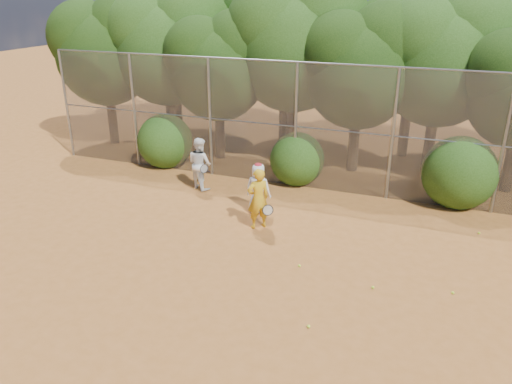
% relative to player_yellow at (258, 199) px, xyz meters
% --- Properties ---
extents(ground, '(80.00, 80.00, 0.00)m').
position_rel_player_yellow_xyz_m(ground, '(1.00, -2.66, -0.84)').
color(ground, '#A05B24').
rests_on(ground, ground).
extents(fence_back, '(20.05, 0.09, 4.03)m').
position_rel_player_yellow_xyz_m(fence_back, '(0.88, 3.34, 1.21)').
color(fence_back, gray).
rests_on(fence_back, ground).
extents(tree_0, '(4.38, 3.81, 6.00)m').
position_rel_player_yellow_xyz_m(tree_0, '(-8.45, 5.38, 3.09)').
color(tree_0, black).
rests_on(tree_0, ground).
extents(tree_1, '(4.64, 4.03, 6.35)m').
position_rel_player_yellow_xyz_m(tree_1, '(-5.94, 5.88, 3.32)').
color(tree_1, black).
rests_on(tree_1, ground).
extents(tree_2, '(3.99, 3.47, 5.47)m').
position_rel_player_yellow_xyz_m(tree_2, '(-3.45, 5.18, 2.74)').
color(tree_2, black).
rests_on(tree_2, ground).
extents(tree_3, '(4.89, 4.26, 6.70)m').
position_rel_player_yellow_xyz_m(tree_3, '(-0.94, 6.19, 3.55)').
color(tree_3, black).
rests_on(tree_3, ground).
extents(tree_4, '(4.19, 3.64, 5.73)m').
position_rel_player_yellow_xyz_m(tree_4, '(1.55, 5.58, 2.91)').
color(tree_4, black).
rests_on(tree_4, ground).
extents(tree_5, '(4.51, 3.92, 6.17)m').
position_rel_player_yellow_xyz_m(tree_5, '(4.06, 6.38, 3.20)').
color(tree_5, black).
rests_on(tree_5, ground).
extents(tree_9, '(4.83, 4.20, 6.62)m').
position_rel_player_yellow_xyz_m(tree_9, '(-6.94, 8.19, 3.49)').
color(tree_9, black).
rests_on(tree_9, ground).
extents(tree_10, '(5.15, 4.48, 7.06)m').
position_rel_player_yellow_xyz_m(tree_10, '(-1.94, 8.39, 3.78)').
color(tree_10, black).
rests_on(tree_10, ground).
extents(tree_11, '(4.64, 4.03, 6.35)m').
position_rel_player_yellow_xyz_m(tree_11, '(3.06, 7.98, 3.32)').
color(tree_11, black).
rests_on(tree_11, ground).
extents(bush_0, '(2.00, 2.00, 2.00)m').
position_rel_player_yellow_xyz_m(bush_0, '(-5.00, 3.64, 0.16)').
color(bush_0, '#204310').
rests_on(bush_0, ground).
extents(bush_1, '(1.80, 1.80, 1.80)m').
position_rel_player_yellow_xyz_m(bush_1, '(-0.00, 3.64, 0.06)').
color(bush_1, '#204310').
rests_on(bush_1, ground).
extents(bush_2, '(2.20, 2.20, 2.20)m').
position_rel_player_yellow_xyz_m(bush_2, '(5.00, 3.64, 0.26)').
color(bush_2, '#204310').
rests_on(bush_2, ground).
extents(player_yellow, '(0.87, 0.72, 1.69)m').
position_rel_player_yellow_xyz_m(player_yellow, '(0.00, 0.00, 0.00)').
color(player_yellow, gold).
rests_on(player_yellow, ground).
extents(player_teen, '(0.75, 0.50, 1.52)m').
position_rel_player_yellow_xyz_m(player_teen, '(-0.34, 0.90, -0.09)').
color(player_teen, white).
rests_on(player_teen, ground).
extents(player_white, '(1.02, 0.93, 1.69)m').
position_rel_player_yellow_xyz_m(player_white, '(-2.78, 2.03, 0.00)').
color(player_white, white).
rests_on(player_white, ground).
extents(ball_0, '(0.07, 0.07, 0.07)m').
position_rel_player_yellow_xyz_m(ball_0, '(3.41, -1.93, -0.81)').
color(ball_0, '#C7F12B').
rests_on(ball_0, ground).
extents(ball_1, '(0.07, 0.07, 0.07)m').
position_rel_player_yellow_xyz_m(ball_1, '(2.46, -3.74, -0.81)').
color(ball_1, '#C7F12B').
rests_on(ball_1, ground).
extents(ball_2, '(0.07, 0.07, 0.07)m').
position_rel_player_yellow_xyz_m(ball_2, '(5.03, -1.52, -0.81)').
color(ball_2, '#C7F12B').
rests_on(ball_2, ground).
extents(ball_3, '(0.07, 0.07, 0.07)m').
position_rel_player_yellow_xyz_m(ball_3, '(1.65, -1.62, -0.81)').
color(ball_3, '#C7F12B').
rests_on(ball_3, ground).
extents(ball_4, '(0.07, 0.07, 0.07)m').
position_rel_player_yellow_xyz_m(ball_4, '(5.64, 1.71, -0.81)').
color(ball_4, '#C7F12B').
rests_on(ball_4, ground).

